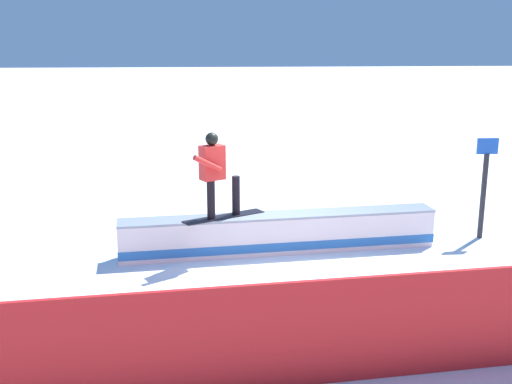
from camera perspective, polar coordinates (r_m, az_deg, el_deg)
name	(u,v)px	position (r m, az deg, el deg)	size (l,w,h in m)	color
ground_plane	(280,252)	(11.60, 2.11, -5.33)	(120.00, 120.00, 0.00)	white
grind_box	(280,235)	(11.49, 2.13, -3.83)	(5.72, 1.17, 0.70)	white
snowboarder	(216,172)	(10.93, -3.63, 1.79)	(1.47, 0.99, 1.51)	black
safety_fence	(322,332)	(7.29, 5.90, -12.35)	(11.40, 0.06, 1.25)	red
trail_marker	(484,185)	(12.81, 19.67, 0.57)	(0.40, 0.10, 1.94)	#262628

